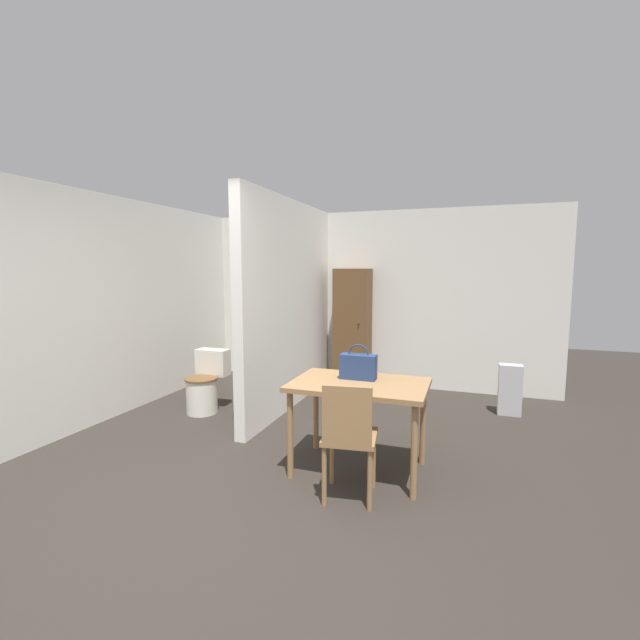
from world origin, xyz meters
TOP-DOWN VIEW (x-y plane):
  - ground_plane at (0.00, 0.00)m, footprint 16.00×16.00m
  - wall_back at (0.00, 3.91)m, footprint 5.49×0.12m
  - wall_left at (-2.30, 1.92)m, footprint 0.12×4.85m
  - partition_wall at (-0.52, 2.57)m, footprint 0.12×2.55m
  - dining_table at (0.72, 1.12)m, footprint 1.10×0.73m
  - wooden_chair at (0.77, 0.64)m, footprint 0.43×0.43m
  - toilet at (-1.38, 2.00)m, footprint 0.40×0.53m
  - handbag at (0.68, 1.22)m, footprint 0.30×0.12m
  - wooden_cabinet at (-0.02, 3.66)m, footprint 0.50×0.37m
  - space_heater at (2.03, 3.06)m, footprint 0.25×0.16m

SIDE VIEW (x-z plane):
  - ground_plane at x=0.00m, z-range 0.00..0.00m
  - space_heater at x=2.03m, z-range 0.00..0.59m
  - toilet at x=-1.38m, z-range -0.04..0.67m
  - wooden_chair at x=0.77m, z-range 0.05..0.94m
  - dining_table at x=0.72m, z-range 0.29..1.05m
  - wooden_cabinet at x=-0.02m, z-range 0.00..1.69m
  - handbag at x=0.68m, z-range 0.72..1.02m
  - wall_back at x=0.00m, z-range 0.00..2.50m
  - wall_left at x=-2.30m, z-range 0.00..2.50m
  - partition_wall at x=-0.52m, z-range 0.00..2.50m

